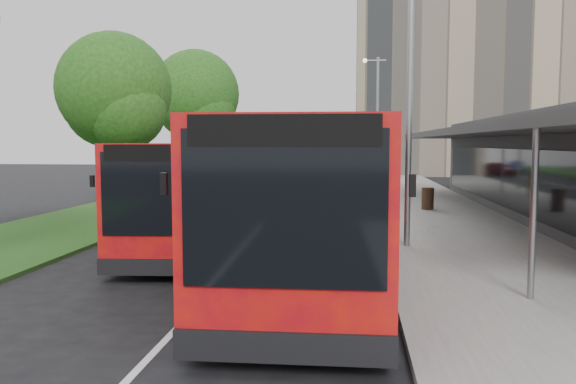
% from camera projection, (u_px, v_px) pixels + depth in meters
% --- Properties ---
extents(ground, '(120.00, 120.00, 0.00)m').
position_uv_depth(ground, '(239.00, 263.00, 13.66)').
color(ground, black).
rests_on(ground, ground).
extents(pavement, '(5.00, 80.00, 0.15)m').
position_uv_depth(pavement, '(409.00, 192.00, 32.76)').
color(pavement, gray).
rests_on(pavement, ground).
extents(grass_verge, '(5.00, 80.00, 0.10)m').
position_uv_depth(grass_verge, '(192.00, 190.00, 34.25)').
color(grass_verge, '#194716').
rests_on(grass_verge, ground).
extents(lane_centre_line, '(0.12, 70.00, 0.01)m').
position_uv_depth(lane_centre_line, '(298.00, 200.00, 28.50)').
color(lane_centre_line, silver).
rests_on(lane_centre_line, ground).
extents(kerb_dashes, '(0.12, 56.00, 0.01)m').
position_uv_depth(kerb_dashes, '(363.00, 194.00, 32.08)').
color(kerb_dashes, silver).
rests_on(kerb_dashes, ground).
extents(office_block, '(22.00, 12.00, 18.00)m').
position_uv_depth(office_block, '(474.00, 78.00, 52.83)').
color(office_block, tan).
rests_on(office_block, ground).
extents(tree_mid, '(4.63, 4.63, 7.43)m').
position_uv_depth(tree_mid, '(115.00, 97.00, 23.00)').
color(tree_mid, black).
rests_on(tree_mid, ground).
extents(tree_far, '(5.39, 5.39, 8.67)m').
position_uv_depth(tree_far, '(196.00, 100.00, 34.81)').
color(tree_far, black).
rests_on(tree_far, ground).
extents(lamp_post_near, '(1.44, 0.28, 8.00)m').
position_uv_depth(lamp_post_near, '(407.00, 74.00, 14.75)').
color(lamp_post_near, gray).
rests_on(lamp_post_near, pavement).
extents(lamp_post_far, '(1.44, 0.28, 8.00)m').
position_uv_depth(lamp_post_far, '(376.00, 114.00, 34.55)').
color(lamp_post_far, gray).
rests_on(lamp_post_far, pavement).
extents(bus_main, '(3.19, 11.65, 3.28)m').
position_uv_depth(bus_main, '(311.00, 199.00, 12.41)').
color(bus_main, red).
rests_on(bus_main, ground).
extents(bus_second, '(3.44, 10.46, 2.91)m').
position_uv_depth(bus_second, '(202.00, 192.00, 16.43)').
color(bus_second, red).
rests_on(bus_second, ground).
extents(litter_bin, '(0.66, 0.66, 0.91)m').
position_uv_depth(litter_bin, '(428.00, 198.00, 23.43)').
color(litter_bin, '#382517').
rests_on(litter_bin, pavement).
extents(bollard, '(0.21, 0.21, 1.13)m').
position_uv_depth(bollard, '(394.00, 184.00, 30.10)').
color(bollard, '#F2EE0C').
rests_on(bollard, pavement).
extents(car_near, '(2.91, 4.14, 1.31)m').
position_uv_depth(car_near, '(338.00, 168.00, 51.09)').
color(car_near, '#530B15').
rests_on(car_near, ground).
extents(car_far, '(2.40, 3.83, 1.19)m').
position_uv_depth(car_far, '(309.00, 166.00, 56.83)').
color(car_far, navy).
rests_on(car_far, ground).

